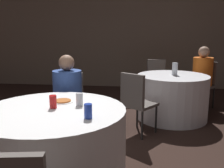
% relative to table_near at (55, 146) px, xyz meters
% --- Properties ---
extents(wall_back, '(16.00, 0.06, 2.80)m').
position_rel_table_near_xyz_m(wall_back, '(-0.03, 4.54, 1.03)').
color(wall_back, '#7A6B5B').
rests_on(wall_back, ground_plane).
extents(table_near, '(1.35, 1.35, 0.74)m').
position_rel_table_near_xyz_m(table_near, '(0.00, 0.00, 0.00)').
color(table_near, white).
rests_on(table_near, ground_plane).
extents(table_far, '(1.18, 1.18, 0.74)m').
position_rel_table_near_xyz_m(table_far, '(1.34, 2.05, 0.00)').
color(table_far, silver).
rests_on(table_far, ground_plane).
extents(chair_near_north, '(0.46, 0.46, 0.89)m').
position_rel_table_near_xyz_m(chair_near_north, '(-0.17, 1.08, 0.16)').
color(chair_near_north, '#59514C').
rests_on(chair_near_north, ground_plane).
extents(chair_far_southwest, '(0.56, 0.56, 0.89)m').
position_rel_table_near_xyz_m(chair_far_southwest, '(0.74, 1.25, 0.16)').
color(chair_far_southwest, '#59514C').
rests_on(chair_far_southwest, ground_plane).
extents(chair_far_northeast, '(0.57, 0.57, 0.89)m').
position_rel_table_near_xyz_m(chair_far_northeast, '(2.03, 2.78, 0.16)').
color(chair_far_northeast, '#59514C').
rests_on(chair_far_northeast, ground_plane).
extents(chair_far_north, '(0.47, 0.47, 0.89)m').
position_rel_table_near_xyz_m(chair_far_north, '(1.14, 3.04, 0.16)').
color(chair_far_north, '#59514C').
rests_on(chair_far_north, ground_plane).
extents(person_blue_shirt, '(0.41, 0.52, 1.15)m').
position_rel_table_near_xyz_m(person_blue_shirt, '(-0.14, 0.93, 0.23)').
color(person_blue_shirt, '#4C4238').
rests_on(person_blue_shirt, ground_plane).
extents(person_orange_shirt, '(0.50, 0.50, 1.18)m').
position_rel_table_near_xyz_m(person_orange_shirt, '(1.92, 2.67, 0.24)').
color(person_orange_shirt, '#4C4238').
rests_on(person_orange_shirt, ground_plane).
extents(pizza_plate_near, '(0.22, 0.22, 0.02)m').
position_rel_table_near_xyz_m(pizza_plate_near, '(0.01, 0.25, 0.38)').
color(pizza_plate_near, white).
rests_on(pizza_plate_near, table_near).
extents(soda_can_red, '(0.07, 0.07, 0.12)m').
position_rel_table_near_xyz_m(soda_can_red, '(-0.00, 0.03, 0.43)').
color(soda_can_red, red).
rests_on(soda_can_red, table_near).
extents(soda_can_silver, '(0.07, 0.07, 0.12)m').
position_rel_table_near_xyz_m(soda_can_silver, '(0.22, 0.14, 0.43)').
color(soda_can_silver, silver).
rests_on(soda_can_silver, table_near).
extents(soda_can_blue, '(0.07, 0.07, 0.12)m').
position_rel_table_near_xyz_m(soda_can_blue, '(0.38, -0.21, 0.43)').
color(soda_can_blue, '#1E38A5').
rests_on(soda_can_blue, table_near).
extents(bottle_far, '(0.09, 0.09, 0.21)m').
position_rel_table_near_xyz_m(bottle_far, '(1.36, 2.07, 0.47)').
color(bottle_far, silver).
rests_on(bottle_far, table_far).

